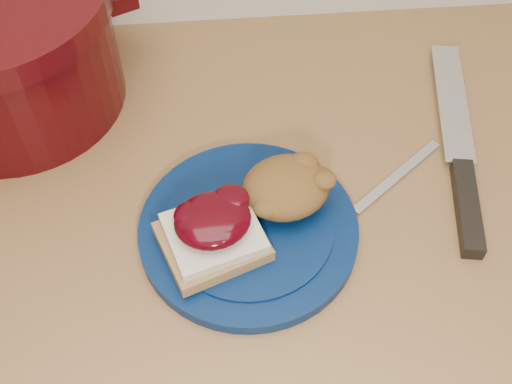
{
  "coord_description": "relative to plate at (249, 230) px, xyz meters",
  "views": [
    {
      "loc": [
        -0.01,
        1.03,
        1.5
      ],
      "look_at": [
        0.03,
        1.44,
        0.95
      ],
      "focal_mm": 45.0,
      "sensor_mm": 36.0,
      "label": 1
    }
  ],
  "objects": [
    {
      "name": "dutch_oven",
      "position": [
        -0.28,
        0.24,
        0.08
      ],
      "size": [
        0.38,
        0.38,
        0.18
      ],
      "rotation": [
        0.0,
        0.0,
        0.42
      ],
      "color": "#370507",
      "rests_on": "wood_countertop"
    },
    {
      "name": "stuffing_mound",
      "position": [
        0.04,
        0.03,
        0.04
      ],
      "size": [
        0.12,
        0.11,
        0.05
      ],
      "primitive_type": "ellipsoid",
      "rotation": [
        0.0,
        0.0,
        0.26
      ],
      "color": "brown",
      "rests_on": "plate"
    },
    {
      "name": "sandwich",
      "position": [
        -0.04,
        -0.02,
        0.03
      ],
      "size": [
        0.13,
        0.12,
        0.05
      ],
      "rotation": [
        0.0,
        0.0,
        0.26
      ],
      "color": "olive",
      "rests_on": "plate"
    },
    {
      "name": "chef_knife",
      "position": [
        0.26,
        0.05,
        0.0
      ],
      "size": [
        0.09,
        0.34,
        0.02
      ],
      "rotation": [
        0.0,
        0.0,
        1.4
      ],
      "color": "black",
      "rests_on": "wood_countertop"
    },
    {
      "name": "butter_knife",
      "position": [
        0.18,
        0.06,
        -0.0
      ],
      "size": [
        0.13,
        0.1,
        0.0
      ],
      "primitive_type": "cube",
      "rotation": [
        0.0,
        0.0,
        0.67
      ],
      "color": "silver",
      "rests_on": "wood_countertop"
    },
    {
      "name": "base_cabinet",
      "position": [
        -0.02,
        0.08,
        -0.48
      ],
      "size": [
        4.0,
        0.6,
        0.86
      ],
      "primitive_type": "cube",
      "color": "beige",
      "rests_on": "floor"
    },
    {
      "name": "plate",
      "position": [
        0.0,
        0.0,
        0.0
      ],
      "size": [
        0.29,
        0.29,
        0.02
      ],
      "primitive_type": "cylinder",
      "rotation": [
        0.0,
        0.0,
        0.26
      ],
      "color": "#041940",
      "rests_on": "wood_countertop"
    }
  ]
}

